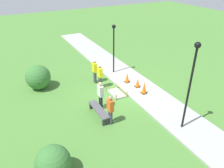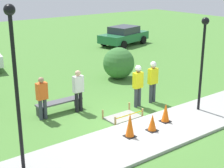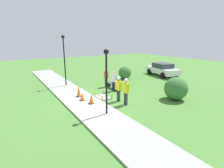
% 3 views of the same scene
% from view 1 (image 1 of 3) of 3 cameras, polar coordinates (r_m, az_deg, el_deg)
% --- Properties ---
extents(ground_plane, '(60.00, 60.00, 0.00)m').
position_cam_1_polar(ground_plane, '(14.28, 2.66, -1.80)').
color(ground_plane, '#477A33').
extents(sidewalk, '(28.00, 2.34, 0.10)m').
position_cam_1_polar(sidewalk, '(14.81, 6.58, -0.55)').
color(sidewalk, '#9E9E99').
rests_on(sidewalk, ground_plane).
extents(wet_concrete_patch, '(1.33, 0.82, 0.36)m').
position_cam_1_polar(wet_concrete_patch, '(13.94, 1.17, -2.42)').
color(wet_concrete_patch, gray).
rests_on(wet_concrete_patch, ground_plane).
extents(traffic_cone_near_patch, '(0.34, 0.34, 0.82)m').
position_cam_1_polar(traffic_cone_near_patch, '(13.76, 8.41, -0.94)').
color(traffic_cone_near_patch, black).
rests_on(traffic_cone_near_patch, sidewalk).
extents(traffic_cone_far_patch, '(0.34, 0.34, 0.59)m').
position_cam_1_polar(traffic_cone_far_patch, '(14.50, 6.70, 0.31)').
color(traffic_cone_far_patch, black).
rests_on(traffic_cone_far_patch, sidewalk).
extents(traffic_cone_sidewalk_edge, '(0.34, 0.34, 0.69)m').
position_cam_1_polar(traffic_cone_sidewalk_edge, '(15.01, 3.99, 1.68)').
color(traffic_cone_sidewalk_edge, black).
rests_on(traffic_cone_sidewalk_edge, sidewalk).
extents(park_bench, '(1.87, 0.44, 0.45)m').
position_cam_1_polar(park_bench, '(11.86, -3.43, -7.03)').
color(park_bench, '#2D2D33').
rests_on(park_bench, ground_plane).
extents(worker_supervisor, '(0.40, 0.26, 1.77)m').
position_cam_1_polar(worker_supervisor, '(14.87, -4.56, 4.01)').
color(worker_supervisor, '#383D47').
rests_on(worker_supervisor, ground_plane).
extents(worker_assistant, '(0.40, 0.25, 1.74)m').
position_cam_1_polar(worker_assistant, '(14.20, -3.17, 2.71)').
color(worker_assistant, '#383D47').
rests_on(worker_assistant, ground_plane).
extents(bystander_in_orange_shirt, '(0.40, 0.22, 1.63)m').
position_cam_1_polar(bystander_in_orange_shirt, '(11.00, -0.45, -6.38)').
color(bystander_in_orange_shirt, '#383D47').
rests_on(bystander_in_orange_shirt, ground_plane).
extents(bystander_in_gray_shirt, '(0.40, 0.22, 1.67)m').
position_cam_1_polar(bystander_in_gray_shirt, '(12.14, -3.01, -2.60)').
color(bystander_in_gray_shirt, black).
rests_on(bystander_in_gray_shirt, ground_plane).
extents(lamppost_near, '(0.28, 0.28, 3.57)m').
position_cam_1_polar(lamppost_near, '(15.71, 0.46, 11.01)').
color(lamppost_near, black).
rests_on(lamppost_near, sidewalk).
extents(lamppost_far, '(0.28, 0.28, 4.40)m').
position_cam_1_polar(lamppost_far, '(10.23, 20.09, 1.92)').
color(lamppost_far, black).
rests_on(lamppost_far, sidewalk).
extents(shrub_rounded_near, '(1.37, 1.37, 1.37)m').
position_cam_1_polar(shrub_rounded_near, '(9.03, -15.13, -19.18)').
color(shrub_rounded_near, '#387033').
rests_on(shrub_rounded_near, ground_plane).
extents(shrub_rounded_mid, '(1.61, 1.61, 1.61)m').
position_cam_1_polar(shrub_rounded_mid, '(15.02, -18.75, 1.71)').
color(shrub_rounded_mid, '#387033').
rests_on(shrub_rounded_mid, ground_plane).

